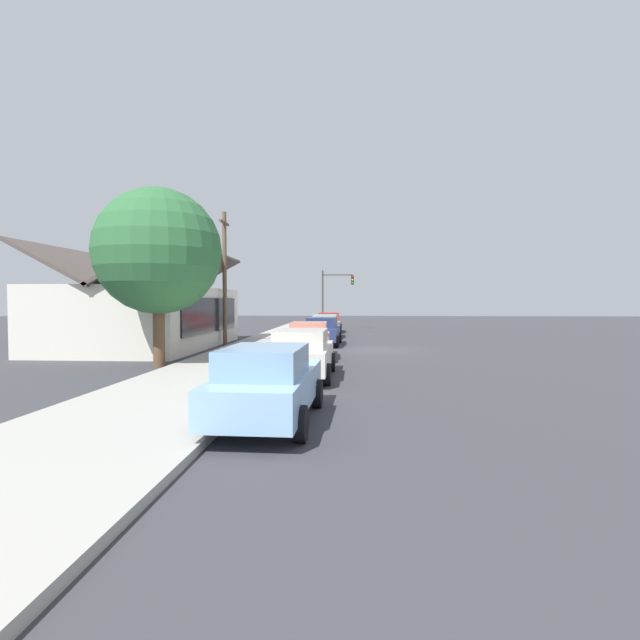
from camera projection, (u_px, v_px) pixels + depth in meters
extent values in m
plane|color=#38383D|center=(372.00, 350.00, 25.51)|extent=(120.00, 120.00, 0.00)
cube|color=#A3A099|center=(264.00, 348.00, 25.87)|extent=(60.00, 4.20, 0.16)
cube|color=#8CB7E0|center=(269.00, 389.00, 10.29)|extent=(4.75, 1.85, 0.70)
cube|color=#779CBE|center=(264.00, 361.00, 9.80)|extent=(2.30, 1.57, 0.56)
cylinder|color=black|center=(246.00, 392.00, 11.83)|extent=(0.67, 0.24, 0.66)
cylinder|color=black|center=(317.00, 393.00, 11.67)|extent=(0.67, 0.24, 0.66)
cylinder|color=black|center=(206.00, 422.00, 8.94)|extent=(0.67, 0.24, 0.66)
cylinder|color=black|center=(300.00, 424.00, 8.77)|extent=(0.67, 0.24, 0.66)
cube|color=silver|center=(303.00, 357.00, 16.26)|extent=(4.85, 1.78, 0.70)
cube|color=beige|center=(301.00, 339.00, 15.75)|extent=(2.33, 1.56, 0.56)
cylinder|color=black|center=(283.00, 362.00, 17.83)|extent=(0.66, 0.23, 0.66)
cylinder|color=black|center=(332.00, 362.00, 17.70)|extent=(0.66, 0.23, 0.66)
cylinder|color=black|center=(268.00, 374.00, 14.84)|extent=(0.66, 0.23, 0.66)
cylinder|color=black|center=(327.00, 374.00, 14.71)|extent=(0.66, 0.23, 0.66)
cube|color=#EA8C75|center=(309.00, 343.00, 21.88)|extent=(4.83, 1.87, 0.70)
cube|color=tan|center=(309.00, 329.00, 21.38)|extent=(2.34, 1.58, 0.56)
cylinder|color=black|center=(293.00, 347.00, 23.40)|extent=(0.67, 0.24, 0.66)
cylinder|color=black|center=(329.00, 347.00, 23.35)|extent=(0.67, 0.24, 0.66)
cylinder|color=black|center=(287.00, 354.00, 20.44)|extent=(0.67, 0.24, 0.66)
cylinder|color=black|center=(328.00, 354.00, 20.39)|extent=(0.67, 0.24, 0.66)
cube|color=navy|center=(323.00, 333.00, 28.28)|extent=(4.79, 1.88, 0.70)
cube|color=navy|center=(322.00, 322.00, 27.79)|extent=(2.31, 1.61, 0.56)
cylinder|color=black|center=(310.00, 337.00, 29.84)|extent=(0.67, 0.24, 0.66)
cylinder|color=black|center=(340.00, 338.00, 29.68)|extent=(0.67, 0.24, 0.66)
cylinder|color=black|center=(304.00, 341.00, 26.91)|extent=(0.67, 0.24, 0.66)
cylinder|color=black|center=(337.00, 342.00, 26.76)|extent=(0.67, 0.24, 0.66)
cube|color=#9ED1BC|center=(326.00, 328.00, 34.14)|extent=(4.77, 1.86, 0.70)
cube|color=#86B1A0|center=(326.00, 319.00, 33.65)|extent=(2.31, 1.59, 0.56)
cylinder|color=black|center=(316.00, 331.00, 35.69)|extent=(0.67, 0.24, 0.66)
cylinder|color=black|center=(340.00, 332.00, 35.53)|extent=(0.67, 0.24, 0.66)
cylinder|color=black|center=(311.00, 334.00, 32.77)|extent=(0.67, 0.24, 0.66)
cylinder|color=black|center=(338.00, 334.00, 32.62)|extent=(0.67, 0.24, 0.66)
cube|color=red|center=(329.00, 324.00, 40.25)|extent=(4.52, 1.90, 0.70)
cube|color=#A9272B|center=(329.00, 316.00, 39.78)|extent=(2.19, 1.63, 0.56)
cylinder|color=black|center=(319.00, 327.00, 41.68)|extent=(0.66, 0.24, 0.66)
cylinder|color=black|center=(340.00, 327.00, 41.61)|extent=(0.66, 0.24, 0.66)
cylinder|color=black|center=(317.00, 329.00, 38.91)|extent=(0.66, 0.24, 0.66)
cylinder|color=black|center=(340.00, 329.00, 38.84)|extent=(0.66, 0.24, 0.66)
cube|color=silver|center=(148.00, 318.00, 26.84)|extent=(12.18, 6.98, 3.21)
cube|color=black|center=(212.00, 315.00, 26.60)|extent=(9.74, 0.08, 1.80)
cube|color=#514742|center=(179.00, 270.00, 26.63)|extent=(12.78, 3.79, 2.11)
cube|color=#514742|center=(116.00, 271.00, 26.85)|extent=(12.78, 3.79, 2.11)
cylinder|color=brown|center=(159.00, 327.00, 18.80)|extent=(0.44, 0.44, 3.07)
sphere|color=#2D6638|center=(158.00, 251.00, 18.70)|extent=(4.72, 4.72, 4.72)
cylinder|color=#383833|center=(323.00, 300.00, 43.72)|extent=(0.14, 0.14, 5.20)
cylinder|color=#383833|center=(338.00, 275.00, 43.56)|extent=(0.10, 2.60, 0.10)
cube|color=black|center=(352.00, 280.00, 43.49)|extent=(0.28, 0.24, 0.80)
sphere|color=red|center=(352.00, 277.00, 43.33)|extent=(0.16, 0.16, 0.16)
sphere|color=yellow|center=(352.00, 280.00, 43.34)|extent=(0.16, 0.16, 0.16)
sphere|color=green|center=(352.00, 283.00, 43.35)|extent=(0.16, 0.16, 0.16)
cylinder|color=brown|center=(225.00, 279.00, 28.11)|extent=(0.24, 0.24, 7.50)
cube|color=brown|center=(224.00, 223.00, 27.99)|extent=(1.80, 0.12, 0.12)
cylinder|color=red|center=(295.00, 338.00, 27.94)|extent=(0.22, 0.22, 0.55)
sphere|color=red|center=(295.00, 332.00, 27.93)|extent=(0.18, 0.18, 0.18)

